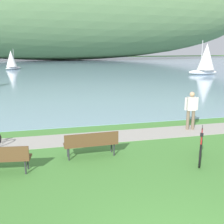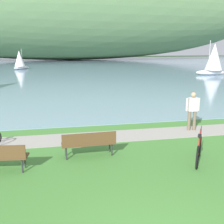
# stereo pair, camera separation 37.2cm
# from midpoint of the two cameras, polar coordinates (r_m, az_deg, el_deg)

# --- Properties ---
(bay_water) EXTENTS (180.00, 80.00, 0.04)m
(bay_water) POSITION_cam_midpoint_polar(r_m,az_deg,el_deg) (52.34, -11.36, 9.32)
(bay_water) COLOR #7A99B2
(bay_water) RESTS_ON ground
(distant_hillside) EXTENTS (106.83, 28.00, 24.57)m
(distant_hillside) POSITION_cam_midpoint_polar(r_m,az_deg,el_deg) (76.01, -10.90, 19.87)
(distant_hillside) COLOR #567A4C
(distant_hillside) RESTS_ON bay_water
(shoreline_path) EXTENTS (60.00, 1.50, 0.01)m
(shoreline_path) POSITION_cam_midpoint_polar(r_m,az_deg,el_deg) (11.27, -3.16, -5.26)
(shoreline_path) COLOR #A39E93
(shoreline_path) RESTS_ON ground
(park_bench_near_camera) EXTENTS (1.82, 0.54, 0.88)m
(park_bench_near_camera) POSITION_cam_midpoint_polar(r_m,az_deg,el_deg) (9.20, -5.51, -6.30)
(park_bench_near_camera) COLOR brown
(park_bench_near_camera) RESTS_ON ground
(bicycle_leaning_near_bench) EXTENTS (1.00, 1.53, 1.01)m
(bicycle_leaning_near_bench) POSITION_cam_midpoint_polar(r_m,az_deg,el_deg) (9.32, 16.90, -7.40)
(bicycle_leaning_near_bench) COLOR black
(bicycle_leaning_near_bench) RESTS_ON ground
(person_at_shoreline) EXTENTS (0.60, 0.27, 1.71)m
(person_at_shoreline) POSITION_cam_midpoint_polar(r_m,az_deg,el_deg) (12.48, 15.35, 0.76)
(person_at_shoreline) COLOR #72604C
(person_at_shoreline) RESTS_ON ground
(sailboat_mid_bay) EXTENTS (2.62, 2.50, 3.21)m
(sailboat_mid_bay) POSITION_cam_midpoint_polar(r_m,az_deg,el_deg) (46.40, -20.43, 10.14)
(sailboat_mid_bay) COLOR white
(sailboat_mid_bay) RESTS_ON bay_water
(sailboat_toward_hillside) EXTENTS (3.80, 2.53, 4.32)m
(sailboat_toward_hillside) POSITION_cam_midpoint_polar(r_m,az_deg,el_deg) (37.69, 18.71, 10.47)
(sailboat_toward_hillside) COLOR white
(sailboat_toward_hillside) RESTS_ON bay_water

